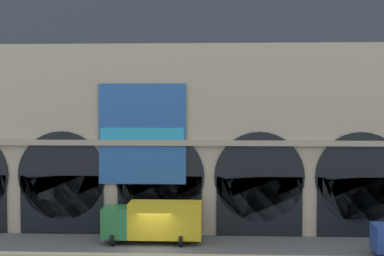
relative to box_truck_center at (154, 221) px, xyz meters
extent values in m
plane|color=#54565B|center=(0.20, -2.40, -1.70)|extent=(200.00, 200.00, 0.00)
cube|color=#B2A891|center=(0.20, 4.79, 6.00)|extent=(49.52, 4.38, 15.41)
cube|color=#333D4C|center=(0.20, 5.09, 15.95)|extent=(49.52, 3.78, 4.48)
cube|color=black|center=(-7.79, 2.55, 0.68)|extent=(6.83, 0.20, 4.77)
cylinder|color=black|center=(-7.79, 2.55, 3.07)|extent=(7.19, 0.20, 7.19)
cube|color=black|center=(0.20, 2.55, 0.68)|extent=(6.83, 0.20, 4.77)
cylinder|color=black|center=(0.20, 2.55, 3.07)|extent=(7.19, 0.20, 7.19)
cube|color=black|center=(8.18, 2.55, 0.68)|extent=(6.83, 0.20, 4.77)
cylinder|color=black|center=(8.18, 2.55, 3.07)|extent=(7.19, 0.20, 7.19)
cube|color=black|center=(16.17, 2.55, 0.68)|extent=(6.83, 0.20, 4.77)
cylinder|color=black|center=(16.17, 2.55, 3.07)|extent=(7.19, 0.20, 7.19)
cube|color=#2659A5|center=(-1.19, 2.43, 6.46)|extent=(7.01, 0.12, 8.04)
cube|color=#26A5D8|center=(-1.19, 2.35, 6.39)|extent=(6.73, 0.04, 1.16)
cube|color=#A49A85|center=(0.20, 2.45, 5.76)|extent=(49.52, 0.50, 0.44)
cube|color=#2D7A42|center=(-2.86, 0.00, -0.13)|extent=(2.00, 2.30, 2.30)
cube|color=gold|center=(0.89, 0.00, 0.07)|extent=(5.50, 2.30, 2.70)
cylinder|color=black|center=(-2.96, -1.04, -1.28)|extent=(0.28, 0.84, 0.84)
cylinder|color=black|center=(-2.96, 1.03, -1.28)|extent=(0.28, 0.84, 0.84)
cylinder|color=black|center=(2.14, -1.04, -1.28)|extent=(0.28, 0.84, 0.84)
cylinder|color=black|center=(2.14, 1.03, -1.28)|extent=(0.28, 0.84, 0.84)
cylinder|color=black|center=(16.53, -1.87, -1.36)|extent=(0.28, 0.68, 0.68)
camera|label=1|loc=(4.89, -40.76, 8.90)|focal=50.88mm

